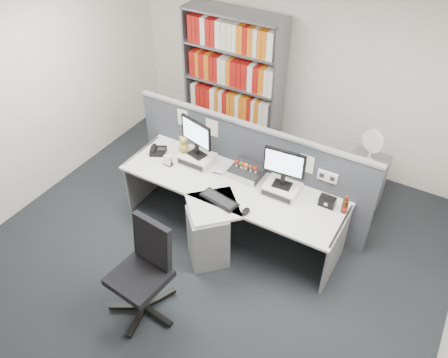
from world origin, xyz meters
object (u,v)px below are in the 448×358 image
Objects in this scene: monitor_right at (284,165)px; keyboard at (219,200)px; desk_phone at (158,151)px; filing_cabinet at (362,186)px; speaker at (327,202)px; cola_bottle at (345,206)px; desk_fan at (373,143)px; mouse at (246,211)px; desk at (222,213)px; shelving_unit at (233,85)px; monitor_left at (196,135)px; desk_calendar at (168,161)px; desktop_pc at (246,172)px; office_chair at (145,269)px.

monitor_right is 1.00× the size of keyboard.
filing_cabinet is at bearing 26.03° from desk_phone.
speaker is 0.19m from cola_bottle.
monitor_right is 1.22m from desk_fan.
monitor_right is 0.63m from mouse.
speaker reaches higher than desk.
desk_phone is 1.48× the size of speaker.
speaker reaches higher than mouse.
shelving_unit is (-2.13, 1.42, 0.17)m from cola_bottle.
monitor_right is 2.09× the size of cola_bottle.
shelving_unit is at bearing 122.76° from mouse.
desk_calendar is at bearing -140.06° from monitor_left.
cola_bottle is 2.57m from shelving_unit.
monitor_right reaches higher than desk_fan.
keyboard is (-0.04, -0.53, -0.03)m from desktop_pc.
monitor_left is 0.67× the size of filing_cabinet.
monitor_left is 0.63m from desk_phone.
keyboard is at bearing -18.68° from desk_phone.
monitor_right reaches higher than desk.
keyboard is (0.02, -0.08, 0.28)m from desk.
desk_calendar is at bearing 164.05° from keyboard.
monitor_right is at bearing -176.43° from cola_bottle.
office_chair is (-0.55, -1.03, -0.18)m from mouse.
monitor_left is 0.71m from desktop_pc.
office_chair is at bearing -76.28° from monitor_left.
desktop_pc reaches higher than mouse.
desk is 1.35m from cola_bottle.
desk_calendar is (-0.26, -0.22, -0.33)m from monitor_left.
mouse is at bearing 62.06° from office_chair.
keyboard is (0.58, -0.46, -0.37)m from monitor_left.
monitor_right reaches higher than speaker.
desk_fan is 0.45× the size of office_chair.
monitor_right is 0.58m from desktop_pc.
desk_fan reaches higher than desk.
monitor_right reaches higher than office_chair.
filing_cabinet is 0.65m from desk_fan.
desk_fan is (2.27, 1.11, 0.25)m from desk_phone.
desktop_pc is at bearing 178.82° from speaker.
monitor_left reaches higher than mouse.
monitor_right is 1.42m from filing_cabinet.
desk_calendar is (-0.84, 0.24, 0.04)m from keyboard.
desk_fan is at bearing 56.94° from monitor_right.
desk_fan is 2.92m from office_chair.
speaker is at bearing 178.05° from cola_bottle.
desk_calendar is 2.07m from cola_bottle.
office_chair is (-1.23, -1.56, -0.21)m from speaker.
desk is 1.92m from desk_fan.
desk_fan is at bearing -12.07° from shelving_unit.
keyboard is 1.93m from filing_cabinet.
monitor_right reaches higher than cola_bottle.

